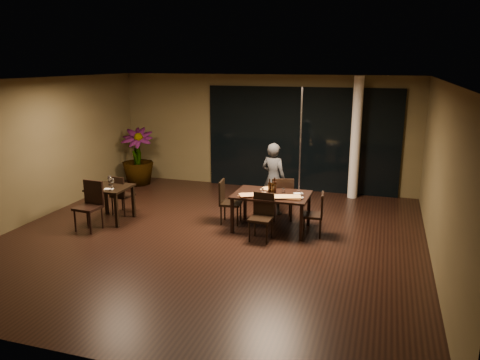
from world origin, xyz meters
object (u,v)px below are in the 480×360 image
object	(u,v)px
chair_side_near	(90,203)
bottle_a	(270,186)
potted_plant	(137,157)
chair_main_left	(227,199)
diner	(273,179)
chair_side_far	(120,193)
chair_main_near	(262,214)
chair_main_far	(283,197)
main_table	(272,197)
side_table	(110,193)
chair_main_right	(316,212)
bottle_b	(273,186)
bottle_c	(275,185)

from	to	relation	value
chair_side_near	bottle_a	bearing A→B (deg)	22.41
potted_plant	bottle_a	xyz separation A→B (m)	(4.32, -2.32, 0.12)
chair_main_left	diner	xyz separation A→B (m)	(0.77, 0.93, 0.29)
chair_side_far	chair_main_near	bearing A→B (deg)	-179.43
chair_main_far	chair_main_left	bearing A→B (deg)	7.78
potted_plant	chair_side_far	bearing A→B (deg)	-68.91
chair_side_near	potted_plant	size ratio (longest dim) A/B	0.64
chair_main_far	chair_main_near	world-z (taller)	chair_main_far
chair_main_far	chair_side_far	xyz separation A→B (m)	(-3.52, -0.68, -0.04)
diner	potted_plant	bearing A→B (deg)	-0.85
main_table	diner	bearing A→B (deg)	101.59
side_table	chair_main_right	bearing A→B (deg)	5.57
side_table	chair_main_near	distance (m)	3.35
chair_main_near	chair_side_far	world-z (taller)	chair_main_near
side_table	main_table	bearing A→B (deg)	8.37
potted_plant	main_table	bearing A→B (deg)	-28.74
chair_side_near	bottle_a	xyz separation A→B (m)	(3.44, 1.14, 0.34)
side_table	bottle_b	world-z (taller)	bottle_b
chair_main_near	chair_main_left	bearing A→B (deg)	147.15
side_table	chair_side_near	world-z (taller)	chair_side_near
chair_main_near	bottle_a	bearing A→B (deg)	93.81
chair_main_left	chair_side_far	size ratio (longest dim) A/B	1.04
diner	bottle_a	world-z (taller)	diner
side_table	chair_main_left	size ratio (longest dim) A/B	0.87
chair_main_near	chair_side_near	size ratio (longest dim) A/B	0.91
chair_main_right	potted_plant	world-z (taller)	potted_plant
main_table	bottle_b	distance (m)	0.23
diner	bottle_a	bearing A→B (deg)	116.15
main_table	side_table	size ratio (longest dim) A/B	1.88
chair_main_far	chair_side_far	bearing A→B (deg)	-5.86
bottle_b	main_table	bearing A→B (deg)	-133.86
chair_side_near	bottle_c	distance (m)	3.74
chair_side_near	potted_plant	xyz separation A→B (m)	(-0.87, 3.46, 0.23)
main_table	bottle_c	size ratio (longest dim) A/B	4.71
chair_side_near	diner	bearing A→B (deg)	36.41
side_table	chair_main_right	world-z (taller)	chair_main_right
chair_main_near	chair_side_near	world-z (taller)	chair_side_near
main_table	chair_main_right	bearing A→B (deg)	-4.91
chair_main_near	potted_plant	bearing A→B (deg)	147.97
main_table	chair_side_far	distance (m)	3.43
chair_main_far	chair_side_far	distance (m)	3.59
bottle_a	bottle_c	distance (m)	0.10
potted_plant	bottle_a	distance (m)	4.90
chair_side_far	bottle_a	size ratio (longest dim) A/B	3.09
main_table	chair_main_right	world-z (taller)	chair_main_right
chair_main_far	chair_main_near	bearing A→B (deg)	65.90
chair_main_left	bottle_c	size ratio (longest dim) A/B	2.89
chair_side_far	diner	world-z (taller)	diner
chair_main_right	chair_side_near	size ratio (longest dim) A/B	0.88
chair_main_far	chair_main_right	world-z (taller)	chair_main_far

